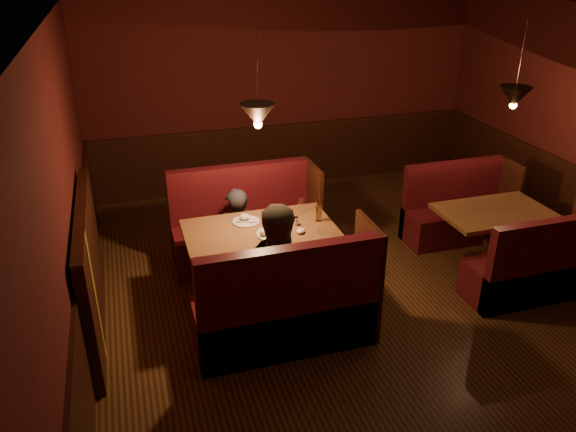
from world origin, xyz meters
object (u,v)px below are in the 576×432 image
object	(u,v)px
main_bench_near	(289,314)
second_bench_far	(456,214)
main_bench_far	(246,231)
second_bench_near	(535,272)
diner_a	(236,216)
main_table	(262,245)
second_table	(492,225)
diner_b	(283,254)

from	to	relation	value
main_bench_near	second_bench_far	distance (m)	3.19
main_bench_far	second_bench_near	distance (m)	3.29
diner_a	main_table	bearing A→B (deg)	98.65
main_bench_far	second_table	size ratio (longest dim) A/B	1.35
second_bench_far	second_bench_near	size ratio (longest dim) A/B	1.00
main_bench_near	second_table	distance (m)	2.87
second_table	diner_b	xyz separation A→B (m)	(-2.72, -0.49, 0.31)
main_bench_near	second_bench_near	distance (m)	2.79
main_bench_far	diner_a	xyz separation A→B (m)	(-0.15, -0.20, 0.32)
main_table	main_bench_far	bearing A→B (deg)	88.88
main_table	second_bench_far	bearing A→B (deg)	13.40
main_bench_far	main_bench_near	size ratio (longest dim) A/B	1.00
main_bench_far	main_bench_near	distance (m)	1.78
second_table	second_bench_far	size ratio (longest dim) A/B	0.90
main_table	diner_b	xyz separation A→B (m)	(0.05, -0.58, 0.20)
second_bench_near	diner_b	xyz separation A→B (m)	(-2.75, 0.28, 0.52)
main_bench_far	diner_a	bearing A→B (deg)	-126.78
second_bench_far	diner_b	bearing A→B (deg)	-155.54
diner_a	main_bench_far	bearing A→B (deg)	-129.12
diner_a	second_bench_near	bearing A→B (deg)	149.85
diner_a	second_bench_far	bearing A→B (deg)	177.27
second_table	second_bench_far	distance (m)	0.79
second_table	diner_b	distance (m)	2.78
second_bench_near	diner_a	distance (m)	3.34
second_table	second_bench_far	bearing A→B (deg)	87.80
second_table	second_bench_near	bearing A→B (deg)	-87.80
main_bench_near	diner_b	size ratio (longest dim) A/B	1.02
main_bench_far	diner_b	world-z (taller)	diner_b
main_table	diner_a	size ratio (longest dim) A/B	1.13
main_bench_near	second_table	world-z (taller)	main_bench_near
main_bench_near	diner_b	world-z (taller)	diner_b
diner_a	diner_b	bearing A→B (deg)	95.88
main_bench_near	diner_b	xyz separation A→B (m)	(0.03, 0.30, 0.47)
diner_b	second_bench_far	bearing A→B (deg)	14.35
main_bench_far	diner_a	size ratio (longest dim) A/B	1.24
main_bench_far	main_bench_near	xyz separation A→B (m)	(0.00, -1.78, 0.00)
second_bench_far	second_bench_near	bearing A→B (deg)	-90.00
second_bench_far	diner_a	bearing A→B (deg)	179.61
main_bench_near	main_bench_far	bearing A→B (deg)	90.00
main_table	diner_b	world-z (taller)	diner_b
diner_b	diner_a	bearing A→B (deg)	88.10
main_bench_far	second_bench_near	xyz separation A→B (m)	(2.79, -1.75, -0.05)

